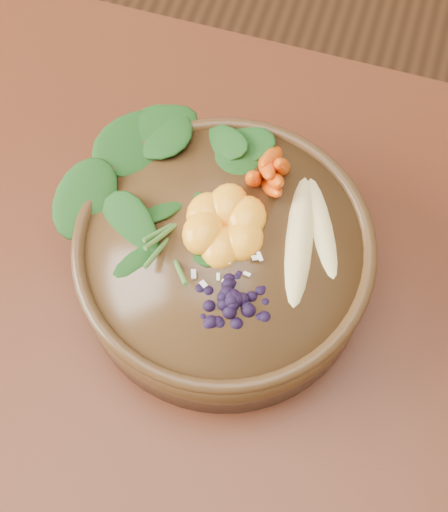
{
  "coord_description": "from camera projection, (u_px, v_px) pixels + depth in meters",
  "views": [
    {
      "loc": [
        0.17,
        -0.12,
        1.39
      ],
      "look_at": [
        0.09,
        0.15,
        0.8
      ],
      "focal_mm": 50.0,
      "sensor_mm": 36.0,
      "label": 1
    }
  ],
  "objects": [
    {
      "name": "carrot_cluster",
      "position": [
        272.0,
        147.0,
        0.63
      ],
      "size": [
        0.07,
        0.07,
        0.07
      ],
      "primitive_type": null,
      "rotation": [
        0.0,
        0.0,
        0.38
      ],
      "color": "#E3490A",
      "rests_on": "stoneware_bowl"
    },
    {
      "name": "ground",
      "position": [
        153.0,
        496.0,
        1.32
      ],
      "size": [
        4.0,
        4.0,
        0.0
      ],
      "primitive_type": "plane",
      "color": "#381E0F",
      "rests_on": "ground"
    },
    {
      "name": "stoneware_bowl",
      "position": [
        224.0,
        261.0,
        0.66
      ],
      "size": [
        0.35,
        0.35,
        0.07
      ],
      "primitive_type": "cylinder",
      "rotation": [
        0.0,
        0.0,
        0.38
      ],
      "color": "#462C14",
      "rests_on": "dining_table"
    },
    {
      "name": "dining_table",
      "position": [
        95.0,
        417.0,
        0.73
      ],
      "size": [
        1.6,
        0.9,
        0.75
      ],
      "color": "#331C0C",
      "rests_on": "ground"
    },
    {
      "name": "mandarin_cluster",
      "position": [
        225.0,
        219.0,
        0.62
      ],
      "size": [
        0.1,
        0.11,
        0.03
      ],
      "primitive_type": null,
      "rotation": [
        0.0,
        0.0,
        0.38
      ],
      "color": "orange",
      "rests_on": "stoneware_bowl"
    },
    {
      "name": "kale_heap",
      "position": [
        172.0,
        180.0,
        0.63
      ],
      "size": [
        0.22,
        0.21,
        0.04
      ],
      "primitive_type": null,
      "rotation": [
        0.0,
        0.0,
        0.38
      ],
      "color": "#1B4816",
      "rests_on": "stoneware_bowl"
    },
    {
      "name": "coconut_flakes",
      "position": [
        228.0,
        260.0,
        0.62
      ],
      "size": [
        0.1,
        0.09,
        0.01
      ],
      "primitive_type": null,
      "rotation": [
        0.0,
        0.0,
        0.38
      ],
      "color": "white",
      "rests_on": "stoneware_bowl"
    },
    {
      "name": "banana_halves",
      "position": [
        312.0,
        227.0,
        0.62
      ],
      "size": [
        0.08,
        0.16,
        0.03
      ],
      "rotation": [
        0.0,
        0.0,
        0.38
      ],
      "color": "#E0CC84",
      "rests_on": "stoneware_bowl"
    },
    {
      "name": "blueberry_pile",
      "position": [
        233.0,
        293.0,
        0.59
      ],
      "size": [
        0.15,
        0.13,
        0.04
      ],
      "primitive_type": null,
      "rotation": [
        0.0,
        0.0,
        0.38
      ],
      "color": "black",
      "rests_on": "stoneware_bowl"
    }
  ]
}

